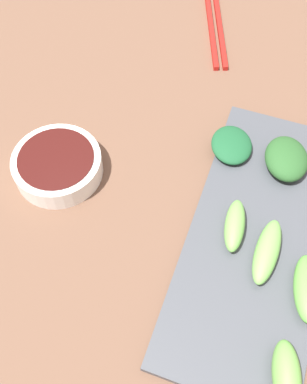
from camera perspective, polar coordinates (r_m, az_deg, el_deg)
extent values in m
cube|color=brown|center=(0.61, 1.15, -0.47)|extent=(2.10, 2.10, 0.02)
cylinder|color=white|center=(0.62, -12.18, 3.35)|extent=(0.12, 0.12, 0.03)
cylinder|color=#3F1311|center=(0.62, -12.28, 3.68)|extent=(0.10, 0.10, 0.02)
cube|color=#464A50|center=(0.58, 13.13, -5.58)|extent=(0.17, 0.40, 0.01)
ellipsoid|color=#2A5A28|center=(0.63, 16.69, 4.12)|extent=(0.08, 0.09, 0.03)
ellipsoid|color=#6DB24C|center=(0.51, 16.70, -21.63)|extent=(0.05, 0.08, 0.03)
ellipsoid|color=#63B047|center=(0.55, 19.12, -11.58)|extent=(0.05, 0.09, 0.03)
ellipsoid|color=#1C5730|center=(0.63, 9.99, 5.98)|extent=(0.08, 0.08, 0.02)
ellipsoid|color=#71B452|center=(0.56, 10.38, -4.23)|extent=(0.03, 0.08, 0.02)
ellipsoid|color=#73B753|center=(0.55, 14.36, -7.38)|extent=(0.03, 0.09, 0.02)
cube|color=#B31C16|center=(0.85, 7.32, 20.68)|extent=(0.09, 0.22, 0.01)
cube|color=#B31C16|center=(0.85, 8.41, 20.64)|extent=(0.09, 0.22, 0.01)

